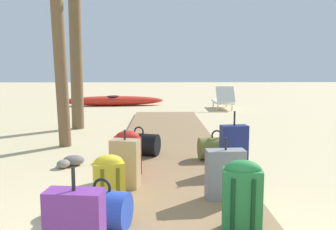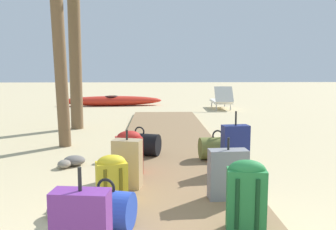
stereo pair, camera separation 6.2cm
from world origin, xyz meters
The scene contains 17 objects.
ground_plane centered at (0.00, 3.82, 0.00)m, with size 60.00×60.00×0.00m, color #CCB789.
boardwalk centered at (0.00, 4.78, 0.04)m, with size 1.75×9.55×0.08m, color olive.
backpack_yellow centered at (-0.69, 2.04, 0.34)m, with size 0.35×0.28×0.49m.
duffel_bag_black centered at (-0.50, 4.04, 0.25)m, with size 0.69×0.51×0.45m.
backpack_red centered at (-0.59, 3.05, 0.37)m, with size 0.37×0.30×0.56m.
backpack_green centered at (0.51, 1.33, 0.40)m, with size 0.34×0.24×0.61m.
duffel_bag_blue centered at (-0.67, 1.42, 0.25)m, with size 0.52×0.43×0.44m.
suitcase_grey centered at (0.51, 2.08, 0.34)m, with size 0.41×0.21×0.65m.
suitcase_navy centered at (0.80, 3.09, 0.39)m, with size 0.37×0.22×0.80m.
duffel_bag_olive centered at (0.68, 3.74, 0.25)m, with size 0.56×0.38×0.44m.
suitcase_tan centered at (-0.57, 2.49, 0.36)m, with size 0.35×0.25×0.67m.
lounge_chair centered at (2.03, 10.93, 0.33)m, with size 0.62×1.53×0.81m.
kayak centered at (-1.93, 12.23, 0.18)m, with size 3.86×1.03×0.37m.
rock_left_near centered at (-1.46, 3.74, 0.07)m, with size 0.28×0.32×0.15m, color slate.
rock_right_mid centered at (1.73, 6.45, 0.08)m, with size 0.25×0.21×0.15m, color slate.
rock_left_mid centered at (-1.57, 3.59, 0.06)m, with size 0.22×0.19×0.12m, color gray.
rock_left_far centered at (-1.16, 1.84, 0.08)m, with size 0.29×0.29×0.16m, color #5B5651.
Camera 2 is at (-0.24, -1.56, 1.45)m, focal length 38.87 mm.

